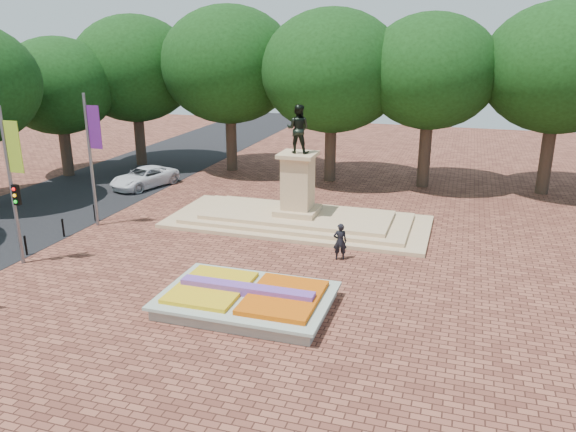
# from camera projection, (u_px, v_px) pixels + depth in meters

# --- Properties ---
(ground) EXTENTS (90.00, 90.00, 0.00)m
(ground) POSITION_uv_depth(u_px,v_px,m) (242.00, 283.00, 23.22)
(ground) COLOR brown
(ground) RESTS_ON ground
(asphalt_street) EXTENTS (9.00, 90.00, 0.02)m
(asphalt_street) POSITION_uv_depth(u_px,v_px,m) (31.00, 214.00, 32.05)
(asphalt_street) COLOR black
(asphalt_street) RESTS_ON ground
(flower_bed) EXTENTS (6.30, 4.30, 0.91)m
(flower_bed) POSITION_uv_depth(u_px,v_px,m) (247.00, 299.00, 20.99)
(flower_bed) COLOR gray
(flower_bed) RESTS_ON ground
(monument) EXTENTS (14.00, 6.00, 6.40)m
(monument) POSITION_uv_depth(u_px,v_px,m) (298.00, 208.00, 30.20)
(monument) COLOR tan
(monument) RESTS_ON ground
(tree_row_back) EXTENTS (44.80, 8.80, 10.43)m
(tree_row_back) POSITION_uv_depth(u_px,v_px,m) (376.00, 84.00, 36.81)
(tree_row_back) COLOR #36251D
(tree_row_back) RESTS_ON ground
(banner_poles) EXTENTS (0.88, 11.17, 7.00)m
(banner_poles) POSITION_uv_depth(u_px,v_px,m) (7.00, 181.00, 23.73)
(banner_poles) COLOR slate
(banner_poles) RESTS_ON ground
(bollard_row) EXTENTS (0.12, 13.12, 0.98)m
(bollard_row) POSITION_uv_depth(u_px,v_px,m) (4.00, 255.00, 24.76)
(bollard_row) COLOR black
(bollard_row) RESTS_ON ground
(van) EXTENTS (3.55, 5.23, 1.33)m
(van) POSITION_uv_depth(u_px,v_px,m) (144.00, 177.00, 37.55)
(van) COLOR silver
(van) RESTS_ON ground
(pedestrian) EXTENTS (0.73, 0.59, 1.72)m
(pedestrian) POSITION_uv_depth(u_px,v_px,m) (340.00, 242.00, 25.39)
(pedestrian) COLOR black
(pedestrian) RESTS_ON ground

